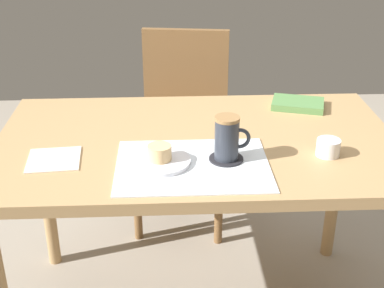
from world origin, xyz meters
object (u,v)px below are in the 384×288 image
at_px(coffee_mug, 228,138).
at_px(small_book, 298,104).
at_px(dining_table, 197,160).
at_px(pastry_plate, 160,161).
at_px(wooden_chair, 183,121).
at_px(pastry, 160,153).
at_px(sugar_bowl, 328,147).

xyz_separation_m(coffee_mug, small_book, (0.30, 0.40, -0.06)).
bearing_deg(dining_table, pastry_plate, -125.23).
bearing_deg(pastry_plate, wooden_chair, 83.76).
height_order(pastry, sugar_bowl, pastry).
relative_size(dining_table, wooden_chair, 1.48).
relative_size(wooden_chair, pastry, 12.55).
relative_size(pastry_plate, coffee_mug, 1.37).
bearing_deg(sugar_bowl, pastry_plate, -176.03).
xyz_separation_m(wooden_chair, small_book, (0.40, -0.45, 0.25)).
xyz_separation_m(wooden_chair, pastry, (-0.09, -0.86, 0.28)).
height_order(pastry_plate, pastry, pastry).
xyz_separation_m(wooden_chair, coffee_mug, (0.10, -0.84, 0.31)).
relative_size(wooden_chair, small_book, 4.75).
distance_m(pastry_plate, small_book, 0.64).
height_order(wooden_chair, coffee_mug, wooden_chair).
bearing_deg(coffee_mug, pastry, -176.21).
xyz_separation_m(wooden_chair, pastry_plate, (-0.09, -0.86, 0.25)).
bearing_deg(pastry, wooden_chair, 83.76).
distance_m(pastry, small_book, 0.64).
bearing_deg(wooden_chair, pastry_plate, 91.60).
distance_m(wooden_chair, coffee_mug, 0.91).
bearing_deg(sugar_bowl, pastry, -176.03).
relative_size(wooden_chair, sugar_bowl, 12.22).
distance_m(coffee_mug, sugar_bowl, 0.31).
xyz_separation_m(dining_table, coffee_mug, (0.08, -0.15, 0.15)).
xyz_separation_m(dining_table, pastry, (-0.12, -0.16, 0.11)).
bearing_deg(coffee_mug, pastry_plate, -176.21).
xyz_separation_m(pastry_plate, pastry, (0.00, 0.00, 0.03)).
height_order(wooden_chair, small_book, wooden_chair).
distance_m(pastry_plate, pastry, 0.03).
relative_size(pastry, small_book, 0.38).
bearing_deg(coffee_mug, sugar_bowl, 4.10).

